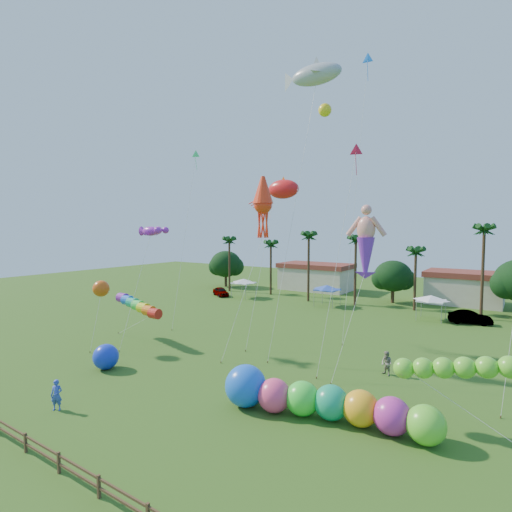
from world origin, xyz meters
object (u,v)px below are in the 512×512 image
Objects in this scene: car_b at (470,317)px; spectator_a at (57,395)px; caterpillar_inflatable at (317,401)px; blue_ball at (106,357)px; spectator_b at (387,363)px; car_a at (221,292)px.

spectator_a reaches higher than car_b.
spectator_a is at bearing -159.97° from caterpillar_inflatable.
blue_ball is at bearing 85.56° from spectator_a.
blue_ball reaches higher than spectator_b.
blue_ball is (-3.71, 6.09, 0.05)m from spectator_a.
spectator_a is 7.13m from blue_ball.
spectator_a reaches higher than car_a.
car_a is 2.29× the size of spectator_b.
car_a is 34.71m from blue_ball.
car_a is 0.91× the size of car_b.
blue_ball is (-22.12, -33.02, 0.23)m from car_b.
car_b is 2.45× the size of spectator_a.
car_b is (36.24, 1.31, 0.05)m from car_a.
spectator_b is 9.40m from caterpillar_inflatable.
car_a is 36.27m from car_b.
spectator_b is (-3.33, -21.93, 0.16)m from car_b.
car_a is 43.51m from caterpillar_inflatable.
car_b is at bearing 56.19° from blue_ball.
spectator_b reaches higher than car_b.
car_b is 2.52× the size of spectator_b.
car_b is 0.36× the size of caterpillar_inflatable.
spectator_a is 15.85m from caterpillar_inflatable.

